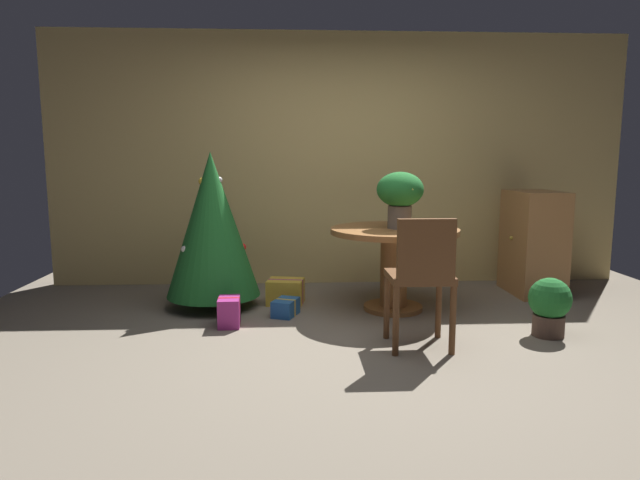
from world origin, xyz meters
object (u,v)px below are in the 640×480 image
at_px(wooden_chair_near, 422,273).
at_px(gift_box_gold, 286,292).
at_px(holiday_tree, 212,225).
at_px(potted_plant, 550,305).
at_px(gift_box_blue, 286,307).
at_px(flower_vase, 400,193).
at_px(wooden_cabinet, 533,243).
at_px(round_dining_table, 394,252).
at_px(gift_box_purple, 229,312).

bearing_deg(wooden_chair_near, gift_box_gold, 126.69).
xyz_separation_m(holiday_tree, potted_plant, (2.61, -0.96, -0.50)).
relative_size(wooden_chair_near, potted_plant, 2.10).
distance_m(gift_box_blue, gift_box_gold, 0.39).
relative_size(flower_vase, potted_plant, 1.09).
xyz_separation_m(gift_box_gold, potted_plant, (1.98, -1.03, 0.13)).
bearing_deg(wooden_cabinet, wooden_chair_near, -133.42).
bearing_deg(round_dining_table, gift_box_gold, 165.25).
relative_size(gift_box_purple, wooden_cabinet, 0.25).
height_order(wooden_chair_near, gift_box_blue, wooden_chair_near).
bearing_deg(potted_plant, wooden_cabinet, 71.32).
bearing_deg(gift_box_purple, gift_box_blue, 30.97).
xyz_separation_m(gift_box_blue, wooden_cabinet, (2.42, 0.68, 0.43)).
bearing_deg(potted_plant, gift_box_gold, 152.45).
relative_size(holiday_tree, wooden_cabinet, 1.37).
relative_size(gift_box_purple, potted_plant, 0.57).
relative_size(gift_box_blue, potted_plant, 0.68).
distance_m(round_dining_table, gift_box_gold, 1.06).
bearing_deg(gift_box_blue, flower_vase, 6.99).
bearing_deg(wooden_chair_near, round_dining_table, 90.00).
bearing_deg(flower_vase, round_dining_table, 154.22).
bearing_deg(holiday_tree, gift_box_purple, -71.15).
height_order(wooden_chair_near, gift_box_purple, wooden_chair_near).
bearing_deg(flower_vase, wooden_cabinet, 21.14).
relative_size(round_dining_table, holiday_tree, 0.80).
relative_size(flower_vase, holiday_tree, 0.35).
bearing_deg(flower_vase, potted_plant, -37.63).
height_order(wooden_chair_near, holiday_tree, holiday_tree).
xyz_separation_m(wooden_chair_near, gift_box_gold, (-0.95, 1.27, -0.43)).
height_order(round_dining_table, gift_box_blue, round_dining_table).
distance_m(wooden_chair_near, gift_box_blue, 1.37).
height_order(wooden_chair_near, wooden_cabinet, wooden_cabinet).
xyz_separation_m(round_dining_table, potted_plant, (1.03, -0.78, -0.28)).
bearing_deg(wooden_chair_near, wooden_cabinet, 46.58).
height_order(round_dining_table, gift_box_purple, round_dining_table).
relative_size(wooden_chair_near, gift_box_purple, 3.71).
distance_m(wooden_cabinet, potted_plant, 1.41).
height_order(flower_vase, wooden_cabinet, flower_vase).
bearing_deg(holiday_tree, wooden_cabinet, 6.71).
bearing_deg(gift_box_blue, wooden_cabinet, 15.60).
height_order(wooden_chair_near, gift_box_gold, wooden_chair_near).
bearing_deg(gift_box_purple, wooden_cabinet, 18.21).
xyz_separation_m(round_dining_table, holiday_tree, (-1.59, 0.18, 0.23)).
distance_m(gift_box_purple, wooden_cabinet, 3.04).
xyz_separation_m(holiday_tree, gift_box_gold, (0.64, 0.07, -0.63)).
bearing_deg(holiday_tree, gift_box_blue, -26.10).
bearing_deg(flower_vase, gift_box_blue, -173.01).
relative_size(flower_vase, wooden_cabinet, 0.48).
distance_m(gift_box_blue, wooden_cabinet, 2.55).
relative_size(holiday_tree, gift_box_gold, 3.85).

